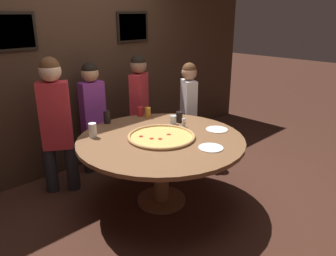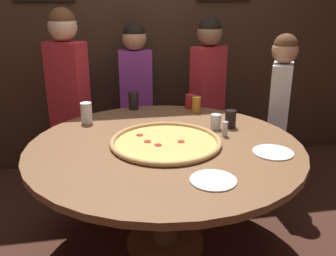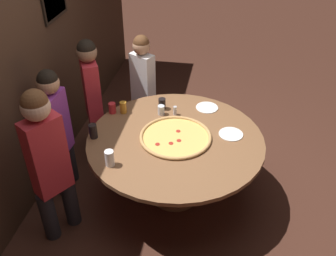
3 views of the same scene
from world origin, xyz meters
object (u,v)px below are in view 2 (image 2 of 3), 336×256
Objects in this scene: diner_centre_back at (68,91)px; white_plate_far_back at (273,152)px; condiment_shaker at (225,129)px; giant_pizza at (166,142)px; drink_cup_far_right at (133,101)px; drink_cup_by_shaker at (216,122)px; diner_side_right at (208,89)px; drink_cup_beside_pizza at (86,113)px; drink_cup_near_left at (190,101)px; white_plate_beside_cup at (213,180)px; diner_far_right at (136,91)px; drink_cup_near_right at (196,104)px; drink_cup_front_edge at (231,119)px; dining_table at (165,162)px; diner_far_left at (279,107)px.

white_plate_far_back is at bearing 167.92° from diner_centre_back.
white_plate_far_back is 0.37m from condiment_shaker.
drink_cup_far_right is at bearing 99.31° from giant_pizza.
white_plate_far_back is at bearing -65.78° from drink_cup_by_shaker.
condiment_shaker is 0.07× the size of diner_side_right.
drink_cup_beside_pizza reaches higher than white_plate_far_back.
giant_pizza is at bearing -80.69° from drink_cup_far_right.
white_plate_far_back is (0.27, -0.97, -0.05)m from drink_cup_near_left.
drink_cup_near_left is at bearing 105.33° from white_plate_far_back.
diner_far_right reaches higher than white_plate_beside_cup.
white_plate_far_back is at bearing -34.63° from drink_cup_beside_pizza.
diner_far_right is at bearing 126.78° from drink_cup_near_right.
drink_cup_near_right is 0.54m from condiment_shaker.
drink_cup_front_edge reaches higher than drink_cup_near_left.
drink_cup_beside_pizza is 0.51m from diner_centre_back.
drink_cup_by_shaker is 0.11m from drink_cup_front_edge.
drink_cup_far_right reaches higher than dining_table.
drink_cup_by_shaker is 0.83m from diner_side_right.
dining_table is at bearing -45.94° from drink_cup_beside_pizza.
diner_centre_back reaches higher than dining_table.
diner_centre_back reaches higher than white_plate_far_back.
drink_cup_front_edge is 0.49m from white_plate_far_back.
drink_cup_far_right is 0.40m from diner_far_right.
drink_cup_by_shaker is at bearing 97.46° from condiment_shaker.
diner_far_right reaches higher than diner_far_left.
drink_cup_far_right is at bearing 125.12° from white_plate_far_back.
drink_cup_near_right is at bearing 34.03° from diner_side_right.
drink_cup_near_right is 0.50m from drink_cup_far_right.
giant_pizza is 0.52× the size of diner_far_left.
drink_cup_near_right is (0.35, 0.61, 0.18)m from dining_table.
drink_cup_front_edge is at bearing -71.29° from drink_cup_near_left.
drink_cup_near_left is at bearing -6.20° from drink_cup_far_right.
diner_far_right is at bearing 97.31° from white_plate_beside_cup.
drink_cup_beside_pizza is at bearing 122.00° from white_plate_beside_cup.
drink_cup_far_right reaches higher than drink_cup_near_left.
drink_cup_by_shaker is 1.28m from diner_centre_back.
drink_cup_front_edge is 0.62m from diner_far_left.
white_plate_far_back is 0.16× the size of diner_side_right.
diner_far_right is at bearing 115.38° from drink_cup_by_shaker.
diner_side_right reaches higher than drink_cup_near_right.
drink_cup_by_shaker is 0.77m from white_plate_beside_cup.
diner_far_right reaches higher than drink_cup_far_right.
drink_cup_beside_pizza is at bearing -2.23° from diner_side_right.
drink_cup_front_edge is 0.08× the size of diner_side_right.
drink_cup_by_shaker is 0.07× the size of diner_centre_back.
drink_cup_far_right is at bearing -8.81° from diner_side_right.
dining_table is at bearing -155.77° from drink_cup_front_edge.
dining_table is 1.17m from diner_far_left.
drink_cup_beside_pizza is 1.20m from white_plate_beside_cup.
drink_cup_by_shaker is at bearing -32.96° from diner_far_left.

